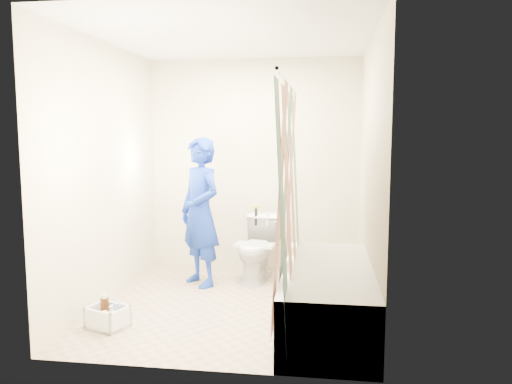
# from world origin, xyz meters

# --- Properties ---
(floor) EXTENTS (2.60, 2.60, 0.00)m
(floor) POSITION_xyz_m (0.00, 0.00, 0.00)
(floor) COLOR gray
(floor) RESTS_ON ground
(ceiling) EXTENTS (2.40, 2.60, 0.02)m
(ceiling) POSITION_xyz_m (0.00, 0.00, 2.40)
(ceiling) COLOR silver
(ceiling) RESTS_ON wall_back
(wall_back) EXTENTS (2.40, 0.02, 2.40)m
(wall_back) POSITION_xyz_m (0.00, 1.30, 1.20)
(wall_back) COLOR beige
(wall_back) RESTS_ON ground
(wall_front) EXTENTS (2.40, 0.02, 2.40)m
(wall_front) POSITION_xyz_m (0.00, -1.30, 1.20)
(wall_front) COLOR beige
(wall_front) RESTS_ON ground
(wall_left) EXTENTS (0.02, 2.60, 2.40)m
(wall_left) POSITION_xyz_m (-1.20, 0.00, 1.20)
(wall_left) COLOR beige
(wall_left) RESTS_ON ground
(wall_right) EXTENTS (0.02, 2.60, 2.40)m
(wall_right) POSITION_xyz_m (1.20, 0.00, 1.20)
(wall_right) COLOR beige
(wall_right) RESTS_ON ground
(bathtub) EXTENTS (0.70, 1.75, 0.50)m
(bathtub) POSITION_xyz_m (0.85, -0.43, 0.27)
(bathtub) COLOR white
(bathtub) RESTS_ON ground
(curtain_rod) EXTENTS (0.02, 1.90, 0.02)m
(curtain_rod) POSITION_xyz_m (0.52, -0.43, 1.95)
(curtain_rod) COLOR silver
(curtain_rod) RESTS_ON wall_back
(shower_curtain) EXTENTS (0.06, 1.75, 1.80)m
(shower_curtain) POSITION_xyz_m (0.52, -0.43, 1.02)
(shower_curtain) COLOR white
(shower_curtain) RESTS_ON curtain_rod
(toilet) EXTENTS (0.48, 0.72, 0.68)m
(toilet) POSITION_xyz_m (0.11, 0.82, 0.34)
(toilet) COLOR white
(toilet) RESTS_ON ground
(tank_lid) EXTENTS (0.44, 0.24, 0.03)m
(tank_lid) POSITION_xyz_m (0.09, 0.71, 0.40)
(tank_lid) COLOR silver
(tank_lid) RESTS_ON toilet
(tank_internals) EXTENTS (0.17, 0.06, 0.22)m
(tank_internals) POSITION_xyz_m (0.10, 1.01, 0.67)
(tank_internals) COLOR black
(tank_internals) RESTS_ON toilet
(plumber) EXTENTS (0.66, 0.64, 1.52)m
(plumber) POSITION_xyz_m (-0.45, 0.56, 0.76)
(plumber) COLOR #0E1E93
(plumber) RESTS_ON ground
(cleaning_caddy) EXTENTS (0.36, 0.33, 0.23)m
(cleaning_caddy) POSITION_xyz_m (-0.90, -0.70, 0.08)
(cleaning_caddy) COLOR white
(cleaning_caddy) RESTS_ON ground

